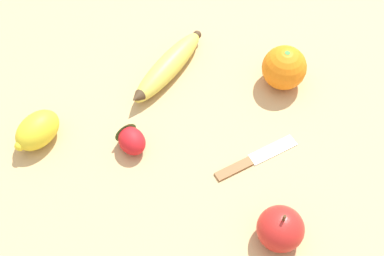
% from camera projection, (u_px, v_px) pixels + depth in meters
% --- Properties ---
extents(ground_plane, '(3.00, 3.00, 0.00)m').
position_uv_depth(ground_plane, '(151.00, 99.00, 0.95)').
color(ground_plane, tan).
extents(banana, '(0.13, 0.19, 0.04)m').
position_uv_depth(banana, '(167.00, 67.00, 0.96)').
color(banana, '#DBCC4C').
rests_on(banana, ground_plane).
extents(orange, '(0.08, 0.08, 0.08)m').
position_uv_depth(orange, '(284.00, 68.00, 0.94)').
color(orange, orange).
rests_on(orange, ground_plane).
extents(strawberry, '(0.07, 0.07, 0.04)m').
position_uv_depth(strawberry, '(131.00, 139.00, 0.88)').
color(strawberry, red).
rests_on(strawberry, ground_plane).
extents(apple, '(0.07, 0.07, 0.08)m').
position_uv_depth(apple, '(280.00, 229.00, 0.78)').
color(apple, red).
rests_on(apple, ground_plane).
extents(lemon, '(0.09, 0.10, 0.06)m').
position_uv_depth(lemon, '(37.00, 130.00, 0.88)').
color(lemon, yellow).
rests_on(lemon, ground_plane).
extents(paring_knife, '(0.14, 0.10, 0.01)m').
position_uv_depth(paring_knife, '(253.00, 159.00, 0.88)').
color(paring_knife, silver).
rests_on(paring_knife, ground_plane).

